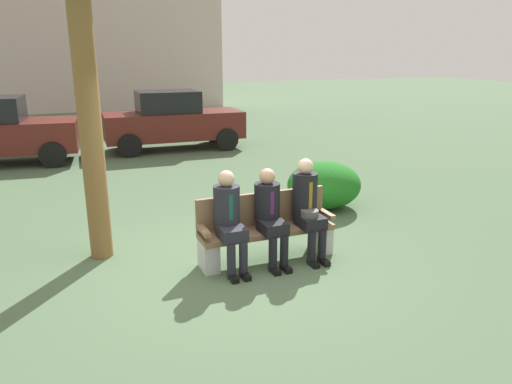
{
  "coord_description": "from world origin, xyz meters",
  "views": [
    {
      "loc": [
        -2.03,
        -5.5,
        2.7
      ],
      "look_at": [
        0.39,
        0.43,
        0.85
      ],
      "focal_mm": 33.76,
      "sensor_mm": 36.0,
      "label": 1
    }
  ],
  "objects_px": {
    "shrub_near_bench": "(324,185)",
    "parked_car_far": "(173,120)",
    "seated_man_middle": "(270,211)",
    "seated_man_right": "(307,204)",
    "seated_man_left": "(229,216)",
    "park_bench": "(266,229)"
  },
  "relations": [
    {
      "from": "park_bench",
      "to": "seated_man_right",
      "type": "distance_m",
      "value": 0.66
    },
    {
      "from": "seated_man_right",
      "to": "shrub_near_bench",
      "type": "distance_m",
      "value": 2.26
    },
    {
      "from": "park_bench",
      "to": "seated_man_middle",
      "type": "distance_m",
      "value": 0.32
    },
    {
      "from": "parked_car_far",
      "to": "seated_man_right",
      "type": "bearing_deg",
      "value": -90.28
    },
    {
      "from": "seated_man_left",
      "to": "seated_man_right",
      "type": "distance_m",
      "value": 1.12
    },
    {
      "from": "park_bench",
      "to": "seated_man_middle",
      "type": "bearing_deg",
      "value": -88.98
    },
    {
      "from": "park_bench",
      "to": "seated_man_left",
      "type": "distance_m",
      "value": 0.65
    },
    {
      "from": "seated_man_right",
      "to": "seated_man_middle",
      "type": "bearing_deg",
      "value": -179.75
    },
    {
      "from": "seated_man_middle",
      "to": "shrub_near_bench",
      "type": "height_order",
      "value": "seated_man_middle"
    },
    {
      "from": "seated_man_left",
      "to": "seated_man_middle",
      "type": "xyz_separation_m",
      "value": [
        0.56,
        -0.0,
        -0.01
      ]
    },
    {
      "from": "park_bench",
      "to": "parked_car_far",
      "type": "bearing_deg",
      "value": 85.81
    },
    {
      "from": "seated_man_right",
      "to": "parked_car_far",
      "type": "distance_m",
      "value": 8.32
    },
    {
      "from": "park_bench",
      "to": "seated_man_right",
      "type": "height_order",
      "value": "seated_man_right"
    },
    {
      "from": "seated_man_left",
      "to": "shrub_near_bench",
      "type": "height_order",
      "value": "seated_man_left"
    },
    {
      "from": "park_bench",
      "to": "seated_man_left",
      "type": "xyz_separation_m",
      "value": [
        -0.56,
        -0.13,
        0.3
      ]
    },
    {
      "from": "seated_man_middle",
      "to": "shrub_near_bench",
      "type": "xyz_separation_m",
      "value": [
        1.87,
        1.81,
        -0.29
      ]
    },
    {
      "from": "seated_man_middle",
      "to": "seated_man_right",
      "type": "xyz_separation_m",
      "value": [
        0.56,
        0.0,
        0.04
      ]
    },
    {
      "from": "shrub_near_bench",
      "to": "parked_car_far",
      "type": "distance_m",
      "value": 6.65
    },
    {
      "from": "shrub_near_bench",
      "to": "seated_man_right",
      "type": "bearing_deg",
      "value": -125.94
    },
    {
      "from": "shrub_near_bench",
      "to": "parked_car_far",
      "type": "xyz_separation_m",
      "value": [
        -1.27,
        6.51,
        0.42
      ]
    },
    {
      "from": "seated_man_left",
      "to": "shrub_near_bench",
      "type": "bearing_deg",
      "value": 36.67
    },
    {
      "from": "seated_man_middle",
      "to": "seated_man_left",
      "type": "bearing_deg",
      "value": 179.75
    }
  ]
}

